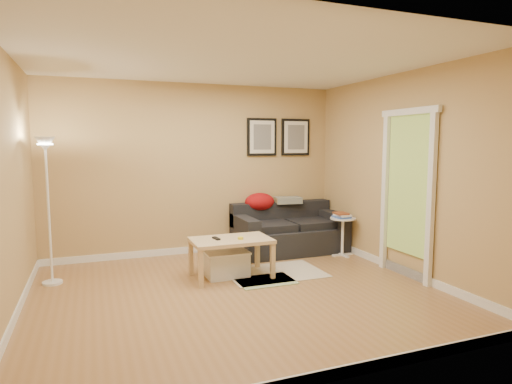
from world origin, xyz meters
TOP-DOWN VIEW (x-y plane):
  - floor at (0.00, 0.00)m, footprint 4.50×4.50m
  - ceiling at (0.00, 0.00)m, footprint 4.50×4.50m
  - wall_back at (0.00, 2.00)m, footprint 4.50×0.00m
  - wall_front at (0.00, -2.00)m, footprint 4.50×0.00m
  - wall_left at (-2.25, 0.00)m, footprint 0.00×4.00m
  - wall_right at (2.25, 0.00)m, footprint 0.00×4.00m
  - baseboard_back at (0.00, 1.99)m, footprint 4.50×0.02m
  - baseboard_front at (0.00, -1.99)m, footprint 4.50×0.02m
  - baseboard_left at (-2.24, 0.00)m, footprint 0.02×4.00m
  - baseboard_right at (2.24, 0.00)m, footprint 0.02×4.00m
  - sofa at (1.37, 1.53)m, footprint 1.70×0.90m
  - red_throw at (0.99, 1.84)m, footprint 0.48×0.36m
  - plaid_throw at (1.47, 1.80)m, footprint 0.45×0.32m
  - framed_print_left at (1.08, 1.98)m, footprint 0.50×0.04m
  - framed_print_right at (1.68, 1.98)m, footprint 0.50×0.04m
  - area_rug at (0.70, 0.55)m, footprint 1.25×0.85m
  - green_runner at (0.46, 0.28)m, footprint 0.70×0.50m
  - coffee_table at (0.12, 0.60)m, footprint 1.06×0.71m
  - remote_control at (-0.07, 0.64)m, footprint 0.07×0.17m
  - tape_roll at (0.21, 0.52)m, footprint 0.07×0.07m
  - storage_bin at (0.07, 0.65)m, footprint 0.54×0.40m
  - side_table at (2.02, 1.02)m, footprint 0.38×0.38m
  - book_stack at (2.00, 1.03)m, footprint 0.25×0.30m
  - floor_lamp at (-2.00, 1.12)m, footprint 0.23×0.23m
  - doorway at (2.20, -0.15)m, footprint 0.12×1.01m

SIDE VIEW (x-z plane):
  - floor at x=0.00m, z-range 0.00..0.00m
  - area_rug at x=0.70m, z-range 0.00..0.01m
  - green_runner at x=0.46m, z-range 0.00..0.01m
  - baseboard_back at x=0.00m, z-range 0.00..0.10m
  - baseboard_front at x=0.00m, z-range 0.00..0.10m
  - baseboard_left at x=-2.24m, z-range 0.00..0.10m
  - baseboard_right at x=2.24m, z-range 0.00..0.10m
  - storage_bin at x=0.07m, z-range 0.00..0.33m
  - coffee_table at x=0.12m, z-range 0.00..0.50m
  - side_table at x=2.02m, z-range 0.00..0.58m
  - sofa at x=1.37m, z-range 0.00..0.75m
  - remote_control at x=-0.07m, z-range 0.50..0.52m
  - tape_roll at x=0.21m, z-range 0.50..0.53m
  - book_stack at x=2.00m, z-range 0.58..0.66m
  - red_throw at x=0.99m, z-range 0.63..0.91m
  - plaid_throw at x=1.47m, z-range 0.73..0.83m
  - floor_lamp at x=-2.00m, z-range -0.05..1.74m
  - doorway at x=2.20m, z-range -0.04..2.09m
  - wall_back at x=0.00m, z-range -0.95..3.55m
  - wall_front at x=0.00m, z-range -0.95..3.55m
  - wall_left at x=-2.25m, z-range -0.70..3.30m
  - wall_right at x=2.25m, z-range -0.70..3.30m
  - framed_print_left at x=1.08m, z-range 1.50..2.10m
  - framed_print_right at x=1.68m, z-range 1.50..2.10m
  - ceiling at x=0.00m, z-range 2.60..2.60m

